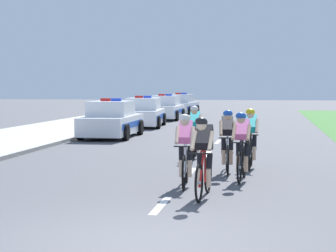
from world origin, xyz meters
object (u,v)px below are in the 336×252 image
object	(u,v)px
cyclist_third	(242,145)
police_car_furthest	(181,105)
cyclist_second	(185,149)
cyclist_fourth	(227,140)
cyclist_fifth	(251,137)
police_car_nearest	(112,121)
cyclist_lead	(204,156)
police_car_third	(165,109)
police_car_second	(144,114)
cyclist_sixth	(195,131)

from	to	relation	value
cyclist_third	police_car_furthest	size ratio (longest dim) A/B	0.38
cyclist_second	cyclist_fourth	world-z (taller)	same
cyclist_fifth	police_car_nearest	distance (m)	10.06
cyclist_fourth	cyclist_third	bearing A→B (deg)	-70.56
cyclist_lead	cyclist_second	distance (m)	1.27
cyclist_fourth	police_car_third	world-z (taller)	police_car_third
cyclist_fifth	police_car_second	bearing A→B (deg)	112.00
police_car_nearest	police_car_second	xyz separation A→B (m)	(0.00, 6.28, 0.00)
cyclist_second	cyclist_fifth	size ratio (longest dim) A/B	1.00
cyclist_lead	police_car_second	size ratio (longest dim) A/B	0.38
police_car_third	police_car_nearest	bearing A→B (deg)	-90.00
cyclist_fourth	cyclist_sixth	size ratio (longest dim) A/B	1.00
cyclist_fourth	police_car_nearest	size ratio (longest dim) A/B	0.39
cyclist_lead	cyclist_sixth	world-z (taller)	same
police_car_nearest	cyclist_fourth	bearing A→B (deg)	-59.83
cyclist_second	police_car_nearest	distance (m)	12.15
cyclist_third	police_car_second	bearing A→B (deg)	109.04
cyclist_lead	police_car_third	bearing A→B (deg)	101.41
cyclist_third	cyclist_fifth	world-z (taller)	same
cyclist_third	cyclist_sixth	distance (m)	4.16
cyclist_lead	police_car_nearest	xyz separation A→B (m)	(-5.10, 12.41, -0.11)
police_car_nearest	police_car_second	world-z (taller)	same
cyclist_fifth	police_car_furthest	xyz separation A→B (m)	(-5.85, 27.89, -0.11)
cyclist_second	cyclist_third	xyz separation A→B (m)	(1.13, 0.97, 0.00)
cyclist_fourth	police_car_furthest	xyz separation A→B (m)	(-5.32, 28.86, -0.11)
cyclist_fifth	police_car_furthest	world-z (taller)	police_car_furthest
cyclist_lead	police_car_nearest	world-z (taller)	police_car_nearest
cyclist_second	cyclist_third	size ratio (longest dim) A/B	1.00
cyclist_second	police_car_nearest	world-z (taller)	police_car_nearest
cyclist_second	police_car_third	world-z (taller)	police_car_third
cyclist_third	cyclist_sixth	size ratio (longest dim) A/B	1.00
cyclist_fourth	police_car_third	xyz separation A→B (m)	(-5.32, 21.99, -0.11)
police_car_second	police_car_third	size ratio (longest dim) A/B	1.02
cyclist_third	police_car_nearest	distance (m)	11.76
police_car_nearest	police_car_second	size ratio (longest dim) A/B	0.98
cyclist_second	cyclist_sixth	size ratio (longest dim) A/B	1.00
cyclist_second	cyclist_third	distance (m)	1.49
cyclist_fifth	police_car_nearest	xyz separation A→B (m)	(-5.85, 8.18, -0.11)
police_car_nearest	cyclist_lead	bearing A→B (deg)	-67.68
cyclist_sixth	police_car_nearest	size ratio (longest dim) A/B	0.39
cyclist_second	police_car_third	xyz separation A→B (m)	(-4.59, 24.08, -0.11)
cyclist_third	police_car_second	xyz separation A→B (m)	(-5.72, 16.56, -0.11)
cyclist_second	police_car_third	size ratio (longest dim) A/B	0.39
police_car_third	cyclist_second	bearing A→B (deg)	-79.21
cyclist_lead	cyclist_second	bearing A→B (deg)	113.48
cyclist_lead	cyclist_fifth	size ratio (longest dim) A/B	1.00
police_car_furthest	cyclist_second	bearing A→B (deg)	-81.56
cyclist_third	police_car_second	size ratio (longest dim) A/B	0.38
police_car_second	cyclist_fifth	bearing A→B (deg)	-68.00
cyclist_third	police_car_nearest	world-z (taller)	police_car_nearest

